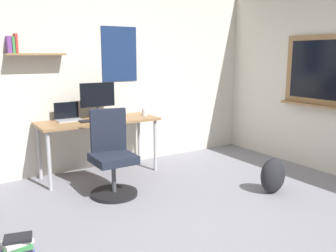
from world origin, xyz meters
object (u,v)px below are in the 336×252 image
(laptop, at_px, (68,116))
(book_stack_on_floor, at_px, (18,245))
(office_chair, at_px, (112,159))
(monitor_primary, at_px, (98,98))
(keyboard, at_px, (95,120))
(coffee_mug, at_px, (145,112))
(backpack, at_px, (273,176))
(desk, at_px, (98,125))
(computer_mouse, at_px, (115,118))

(laptop, xyz_separation_m, book_stack_on_floor, (-0.94, -1.65, -0.71))
(office_chair, xyz_separation_m, monitor_primary, (0.17, 0.80, 0.59))
(keyboard, distance_m, book_stack_on_floor, 1.99)
(coffee_mug, bearing_deg, backpack, -65.25)
(office_chair, relative_size, laptop, 3.06)
(laptop, height_order, backpack, laptop)
(desk, distance_m, book_stack_on_floor, 2.06)
(laptop, height_order, monitor_primary, monitor_primary)
(computer_mouse, bearing_deg, monitor_primary, 134.61)
(desk, relative_size, computer_mouse, 14.64)
(desk, distance_m, monitor_primary, 0.36)
(backpack, bearing_deg, desk, 130.50)
(desk, relative_size, backpack, 3.72)
(desk, bearing_deg, coffee_mug, -2.05)
(desk, relative_size, keyboard, 4.11)
(monitor_primary, distance_m, keyboard, 0.33)
(monitor_primary, distance_m, computer_mouse, 0.35)
(computer_mouse, bearing_deg, coffee_mug, 6.24)
(book_stack_on_floor, bearing_deg, office_chair, 34.58)
(laptop, distance_m, keyboard, 0.35)
(monitor_primary, relative_size, keyboard, 1.25)
(laptop, distance_m, monitor_primary, 0.44)
(backpack, bearing_deg, laptop, 134.33)
(laptop, relative_size, book_stack_on_floor, 1.27)
(computer_mouse, bearing_deg, backpack, -52.59)
(desk, height_order, monitor_primary, monitor_primary)
(monitor_primary, bearing_deg, coffee_mug, -10.73)
(desk, distance_m, keyboard, 0.13)
(book_stack_on_floor, bearing_deg, backpack, -3.19)
(laptop, distance_m, coffee_mug, 1.02)
(office_chair, distance_m, backpack, 1.82)
(office_chair, relative_size, computer_mouse, 9.13)
(office_chair, bearing_deg, laptop, 104.05)
(backpack, relative_size, book_stack_on_floor, 1.68)
(laptop, distance_m, computer_mouse, 0.59)
(office_chair, height_order, monitor_primary, monitor_primary)
(laptop, xyz_separation_m, keyboard, (0.27, -0.22, -0.04))
(desk, relative_size, laptop, 4.91)
(computer_mouse, bearing_deg, keyboard, 180.00)
(keyboard, bearing_deg, monitor_primary, 55.82)
(book_stack_on_floor, bearing_deg, coffee_mug, 37.22)
(desk, xyz_separation_m, backpack, (1.41, -1.65, -0.45))
(laptop, height_order, computer_mouse, laptop)
(computer_mouse, xyz_separation_m, book_stack_on_floor, (-1.49, -1.43, -0.67))
(coffee_mug, bearing_deg, keyboard, -176.12)
(monitor_primary, bearing_deg, laptop, 172.78)
(keyboard, relative_size, computer_mouse, 3.56)
(desk, relative_size, monitor_primary, 3.28)
(backpack, distance_m, book_stack_on_floor, 2.71)
(monitor_primary, height_order, keyboard, monitor_primary)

